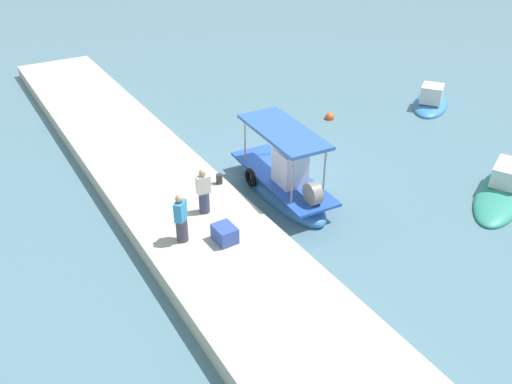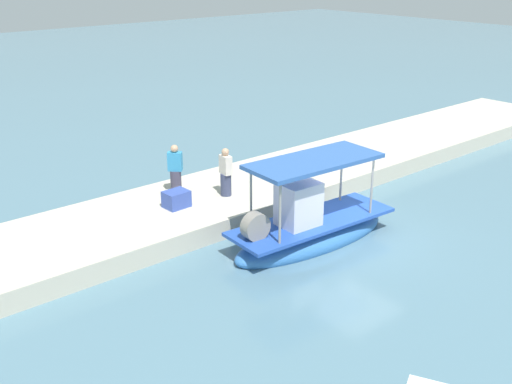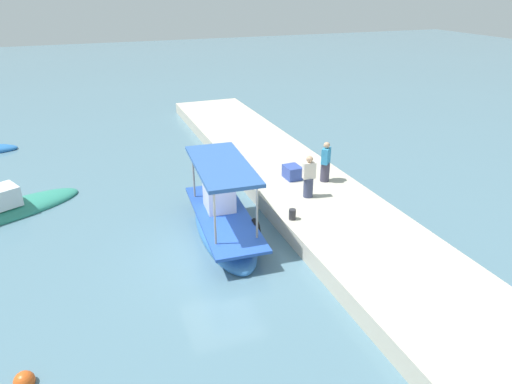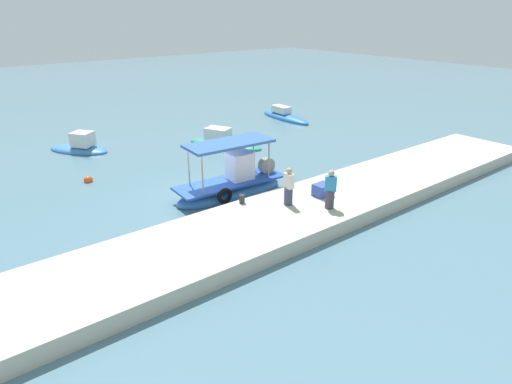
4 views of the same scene
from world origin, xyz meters
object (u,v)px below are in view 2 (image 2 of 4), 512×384
object	(u,v)px
mooring_bollard	(285,191)
fisherman_by_crate	(226,174)
main_fishing_boat	(309,228)
cargo_crate	(176,199)
fisherman_near_bollard	(175,171)

from	to	relation	value
mooring_bollard	fisherman_by_crate	bearing A→B (deg)	-42.52
main_fishing_boat	cargo_crate	world-z (taller)	main_fishing_boat
mooring_bollard	cargo_crate	bearing A→B (deg)	-25.00
fisherman_near_bollard	fisherman_by_crate	bearing A→B (deg)	130.00
fisherman_near_bollard	fisherman_by_crate	xyz separation A→B (m)	(-1.09, 1.30, -0.01)
main_fishing_boat	mooring_bollard	distance (m)	2.39
mooring_bollard	main_fishing_boat	bearing A→B (deg)	65.10
fisherman_near_bollard	mooring_bollard	xyz separation A→B (m)	(-2.52, 2.61, -0.56)
mooring_bollard	cargo_crate	world-z (taller)	cargo_crate
main_fishing_boat	fisherman_near_bollard	size ratio (longest dim) A/B	3.41
fisherman_near_bollard	fisherman_by_crate	world-z (taller)	fisherman_near_bollard
main_fishing_boat	fisherman_by_crate	size ratio (longest dim) A/B	3.47
fisherman_near_bollard	cargo_crate	bearing A→B (deg)	56.89
cargo_crate	fisherman_by_crate	bearing A→B (deg)	173.68
main_fishing_boat	fisherman_by_crate	bearing A→B (deg)	-82.89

